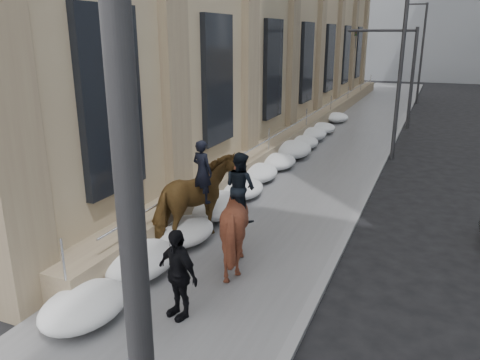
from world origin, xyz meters
name	(u,v)px	position (x,y,z in m)	size (l,w,h in m)	color
ground	(195,290)	(0.00, 0.00, 0.00)	(140.00, 140.00, 0.00)	black
sidewalk	(309,173)	(0.00, 10.00, 0.06)	(5.00, 80.00, 0.12)	#59595C
curb	(374,180)	(2.62, 10.00, 0.06)	(0.24, 80.00, 0.12)	slate
bg_building_far	(377,5)	(-6.00, 72.00, 10.00)	(24.00, 12.00, 20.00)	gray
streetlight_near	(108,195)	(2.74, -6.00, 4.58)	(1.71, 0.24, 8.00)	#2D2D30
streetlight_mid	(398,58)	(2.74, 14.00, 4.58)	(1.71, 0.24, 8.00)	#2D2D30
streetlight_far	(420,47)	(2.74, 34.00, 4.58)	(1.71, 0.24, 8.00)	#2D2D30
traffic_signal	(398,62)	(2.07, 22.00, 4.00)	(4.10, 0.22, 6.00)	#2D2D30
snow_bank	(261,172)	(-1.42, 8.11, 0.47)	(1.70, 18.10, 0.76)	white
mounted_horse_left	(198,199)	(-1.07, 2.25, 1.31)	(1.92, 2.95, 2.80)	#4A3316
mounted_horse_right	(236,216)	(0.35, 1.52, 1.31)	(2.45, 2.56, 2.76)	#4A2215
pedestrian	(178,274)	(0.26, -1.15, 1.06)	(1.10, 0.46, 1.88)	black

